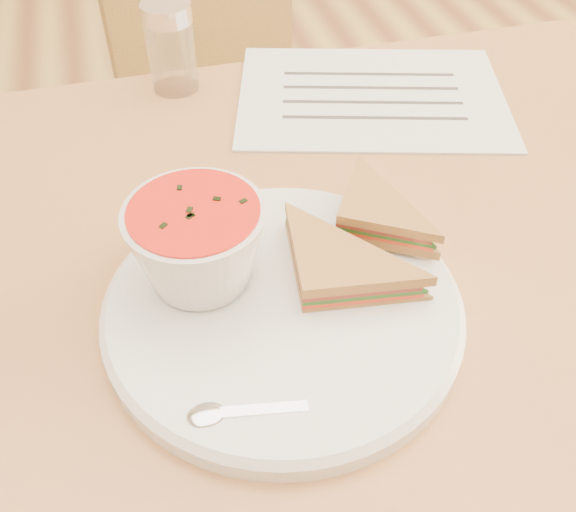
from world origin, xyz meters
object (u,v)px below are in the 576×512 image
object	(u,v)px
dining_table	(311,424)
chair_far	(250,169)
condiment_shaker	(171,47)
soup_bowl	(198,248)
plate	(283,308)

from	to	relation	value
dining_table	chair_far	xyz separation A→B (m)	(0.04, 0.55, 0.04)
dining_table	chair_far	bearing A→B (deg)	85.88
dining_table	condiment_shaker	world-z (taller)	condiment_shaker
soup_bowl	dining_table	bearing A→B (deg)	24.17
soup_bowl	condiment_shaker	xyz separation A→B (m)	(0.03, 0.36, -0.00)
condiment_shaker	soup_bowl	bearing A→B (deg)	-94.24
plate	soup_bowl	world-z (taller)	soup_bowl
soup_bowl	condiment_shaker	distance (m)	0.36
chair_far	soup_bowl	xyz separation A→B (m)	(-0.17, -0.61, 0.39)
dining_table	plate	bearing A→B (deg)	-123.17
plate	dining_table	bearing A→B (deg)	56.83
dining_table	chair_far	distance (m)	0.55
condiment_shaker	plate	bearing A→B (deg)	-85.10
chair_far	condiment_shaker	size ratio (longest dim) A/B	7.48
plate	condiment_shaker	world-z (taller)	condiment_shaker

